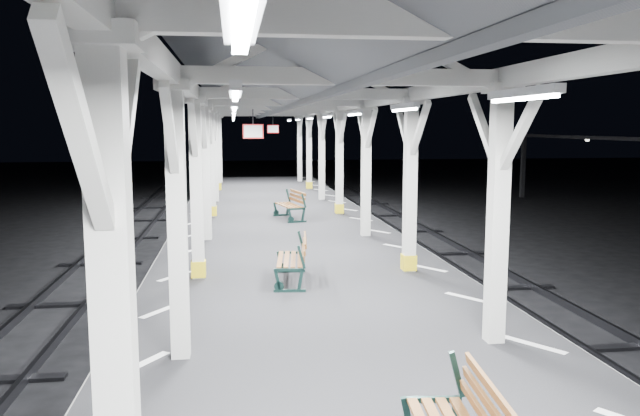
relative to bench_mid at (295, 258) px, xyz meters
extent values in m
plane|color=black|center=(0.26, -1.49, -1.44)|extent=(120.00, 120.00, 0.00)
cube|color=black|center=(0.26, -1.49, -0.94)|extent=(6.00, 50.00, 1.00)
cube|color=silver|center=(-2.19, -1.49, -0.43)|extent=(1.00, 48.00, 0.01)
cube|color=silver|center=(2.71, -1.49, -0.43)|extent=(1.00, 48.00, 0.01)
cube|color=#2D2D33|center=(-4.19, -1.49, -1.36)|extent=(0.08, 60.00, 0.16)
cube|color=#2D2D33|center=(4.71, -1.49, -1.36)|extent=(0.08, 60.00, 0.16)
cube|color=#2D2D33|center=(5.81, -1.49, -1.36)|extent=(0.08, 60.00, 0.16)
cube|color=black|center=(5.26, -1.49, -1.41)|extent=(2.20, 0.22, 0.06)
cube|color=beige|center=(-1.74, -7.49, 1.16)|extent=(0.22, 0.22, 3.20)
cube|color=beige|center=(-1.74, -7.49, 2.82)|extent=(0.40, 0.40, 0.12)
cube|color=beige|center=(-1.74, -6.94, 2.31)|extent=(0.10, 0.99, 0.99)
cube|color=beige|center=(-1.74, -8.04, 2.31)|extent=(0.10, 0.99, 0.99)
cube|color=beige|center=(-1.74, -3.49, 1.16)|extent=(0.22, 0.22, 3.20)
cube|color=beige|center=(-1.74, -3.49, 2.82)|extent=(0.40, 0.40, 0.12)
cube|color=beige|center=(-1.74, -2.94, 2.31)|extent=(0.10, 0.99, 0.99)
cube|color=beige|center=(-1.74, -4.04, 2.31)|extent=(0.10, 0.99, 0.99)
cube|color=beige|center=(-1.74, 0.51, 1.16)|extent=(0.22, 0.22, 3.20)
cube|color=beige|center=(-1.74, 0.51, 2.82)|extent=(0.40, 0.40, 0.12)
cube|color=gold|center=(-1.74, 0.51, -0.26)|extent=(0.26, 0.26, 0.30)
cube|color=beige|center=(-1.74, 1.06, 2.31)|extent=(0.10, 0.99, 0.99)
cube|color=beige|center=(-1.74, -0.04, 2.31)|extent=(0.10, 0.99, 0.99)
cube|color=beige|center=(-1.74, 4.51, 1.16)|extent=(0.22, 0.22, 3.20)
cube|color=beige|center=(-1.74, 4.51, 2.82)|extent=(0.40, 0.40, 0.12)
cube|color=beige|center=(-1.74, 5.06, 2.31)|extent=(0.10, 0.99, 0.99)
cube|color=beige|center=(-1.74, 3.96, 2.31)|extent=(0.10, 0.99, 0.99)
cube|color=beige|center=(-1.74, 8.51, 1.16)|extent=(0.22, 0.22, 3.20)
cube|color=beige|center=(-1.74, 8.51, 2.82)|extent=(0.40, 0.40, 0.12)
cube|color=gold|center=(-1.74, 8.51, -0.26)|extent=(0.26, 0.26, 0.30)
cube|color=beige|center=(-1.74, 9.06, 2.31)|extent=(0.10, 0.99, 0.99)
cube|color=beige|center=(-1.74, 7.96, 2.31)|extent=(0.10, 0.99, 0.99)
cube|color=beige|center=(-1.74, 12.51, 1.16)|extent=(0.22, 0.22, 3.20)
cube|color=beige|center=(-1.74, 12.51, 2.82)|extent=(0.40, 0.40, 0.12)
cube|color=beige|center=(-1.74, 13.06, 2.31)|extent=(0.10, 0.99, 0.99)
cube|color=beige|center=(-1.74, 11.96, 2.31)|extent=(0.10, 0.99, 0.99)
cube|color=beige|center=(-1.74, 16.51, 1.16)|extent=(0.22, 0.22, 3.20)
cube|color=beige|center=(-1.74, 16.51, 2.82)|extent=(0.40, 0.40, 0.12)
cube|color=gold|center=(-1.74, 16.51, -0.26)|extent=(0.26, 0.26, 0.30)
cube|color=beige|center=(-1.74, 17.06, 2.31)|extent=(0.10, 0.99, 0.99)
cube|color=beige|center=(-1.74, 15.96, 2.31)|extent=(0.10, 0.99, 0.99)
cube|color=beige|center=(-1.74, 20.51, 1.16)|extent=(0.22, 0.22, 3.20)
cube|color=beige|center=(-1.74, 20.51, 2.82)|extent=(0.40, 0.40, 0.12)
cube|color=beige|center=(-1.74, 21.06, 2.31)|extent=(0.10, 0.99, 0.99)
cube|color=beige|center=(-1.74, 19.96, 2.31)|extent=(0.10, 0.99, 0.99)
cube|color=beige|center=(2.26, -3.49, 1.16)|extent=(0.22, 0.22, 3.20)
cube|color=beige|center=(2.26, -3.49, 2.82)|extent=(0.40, 0.40, 0.12)
cube|color=beige|center=(2.26, -2.94, 2.31)|extent=(0.10, 0.99, 0.99)
cube|color=beige|center=(2.26, -4.04, 2.31)|extent=(0.10, 0.99, 0.99)
cube|color=beige|center=(2.26, 0.51, 1.16)|extent=(0.22, 0.22, 3.20)
cube|color=beige|center=(2.26, 0.51, 2.82)|extent=(0.40, 0.40, 0.12)
cube|color=gold|center=(2.26, 0.51, -0.26)|extent=(0.26, 0.26, 0.30)
cube|color=beige|center=(2.26, 1.06, 2.31)|extent=(0.10, 0.99, 0.99)
cube|color=beige|center=(2.26, -0.04, 2.31)|extent=(0.10, 0.99, 0.99)
cube|color=beige|center=(2.26, 4.51, 1.16)|extent=(0.22, 0.22, 3.20)
cube|color=beige|center=(2.26, 4.51, 2.82)|extent=(0.40, 0.40, 0.12)
cube|color=beige|center=(2.26, 5.06, 2.31)|extent=(0.10, 0.99, 0.99)
cube|color=beige|center=(2.26, 3.96, 2.31)|extent=(0.10, 0.99, 0.99)
cube|color=beige|center=(2.26, 8.51, 1.16)|extent=(0.22, 0.22, 3.20)
cube|color=beige|center=(2.26, 8.51, 2.82)|extent=(0.40, 0.40, 0.12)
cube|color=gold|center=(2.26, 8.51, -0.26)|extent=(0.26, 0.26, 0.30)
cube|color=beige|center=(2.26, 9.06, 2.31)|extent=(0.10, 0.99, 0.99)
cube|color=beige|center=(2.26, 7.96, 2.31)|extent=(0.10, 0.99, 0.99)
cube|color=beige|center=(2.26, 12.51, 1.16)|extent=(0.22, 0.22, 3.20)
cube|color=beige|center=(2.26, 12.51, 2.82)|extent=(0.40, 0.40, 0.12)
cube|color=beige|center=(2.26, 13.06, 2.31)|extent=(0.10, 0.99, 0.99)
cube|color=beige|center=(2.26, 11.96, 2.31)|extent=(0.10, 0.99, 0.99)
cube|color=beige|center=(2.26, 16.51, 1.16)|extent=(0.22, 0.22, 3.20)
cube|color=beige|center=(2.26, 16.51, 2.82)|extent=(0.40, 0.40, 0.12)
cube|color=gold|center=(2.26, 16.51, -0.26)|extent=(0.26, 0.26, 0.30)
cube|color=beige|center=(2.26, 17.06, 2.31)|extent=(0.10, 0.99, 0.99)
cube|color=beige|center=(2.26, 15.96, 2.31)|extent=(0.10, 0.99, 0.99)
cube|color=beige|center=(2.26, 20.51, 1.16)|extent=(0.22, 0.22, 3.20)
cube|color=beige|center=(2.26, 20.51, 2.82)|extent=(0.40, 0.40, 0.12)
cube|color=beige|center=(2.26, 21.06, 2.31)|extent=(0.10, 0.99, 0.99)
cube|color=beige|center=(2.26, 19.96, 2.31)|extent=(0.10, 0.99, 0.99)
cube|color=beige|center=(-1.74, -1.49, 2.94)|extent=(0.18, 48.00, 0.24)
cube|color=beige|center=(2.26, -1.49, 2.94)|extent=(0.18, 48.00, 0.24)
cube|color=beige|center=(0.26, -7.49, 2.94)|extent=(4.20, 0.14, 0.20)
cube|color=beige|center=(0.26, -3.49, 2.94)|extent=(4.20, 0.14, 0.20)
cube|color=beige|center=(0.26, 0.51, 2.94)|extent=(4.20, 0.14, 0.20)
cube|color=beige|center=(0.26, 4.51, 2.94)|extent=(4.20, 0.14, 0.20)
cube|color=beige|center=(0.26, 8.51, 2.94)|extent=(4.20, 0.14, 0.20)
cube|color=beige|center=(0.26, 12.51, 2.94)|extent=(4.20, 0.14, 0.20)
cube|color=beige|center=(0.26, 16.51, 2.94)|extent=(4.20, 0.14, 0.20)
cube|color=beige|center=(0.26, 20.51, 2.94)|extent=(4.20, 0.14, 0.20)
cube|color=beige|center=(0.26, -1.49, 3.86)|extent=(0.16, 48.00, 0.20)
cube|color=#4E5256|center=(-1.04, -1.49, 3.48)|extent=(2.80, 49.00, 1.45)
cube|color=#4E5256|center=(1.56, -1.49, 3.48)|extent=(2.80, 49.00, 1.45)
cube|color=white|center=(-1.04, -9.49, 2.61)|extent=(0.05, 1.25, 0.05)
cube|color=silver|center=(-1.04, -5.49, 2.66)|extent=(0.10, 1.35, 0.08)
cube|color=white|center=(-1.04, -5.49, 2.61)|extent=(0.05, 1.25, 0.05)
cube|color=silver|center=(-1.04, -1.49, 2.66)|extent=(0.10, 1.35, 0.08)
cube|color=white|center=(-1.04, -1.49, 2.61)|extent=(0.05, 1.25, 0.05)
cube|color=silver|center=(-1.04, 2.51, 2.66)|extent=(0.10, 1.35, 0.08)
cube|color=white|center=(-1.04, 2.51, 2.61)|extent=(0.05, 1.25, 0.05)
cube|color=silver|center=(-1.04, 6.51, 2.66)|extent=(0.10, 1.35, 0.08)
cube|color=white|center=(-1.04, 6.51, 2.61)|extent=(0.05, 1.25, 0.05)
cube|color=silver|center=(-1.04, 10.51, 2.66)|extent=(0.10, 1.35, 0.08)
cube|color=white|center=(-1.04, 10.51, 2.61)|extent=(0.05, 1.25, 0.05)
cube|color=silver|center=(-1.04, 14.51, 2.66)|extent=(0.10, 1.35, 0.08)
cube|color=white|center=(-1.04, 14.51, 2.61)|extent=(0.05, 1.25, 0.05)
cube|color=silver|center=(-1.04, 18.51, 2.66)|extent=(0.10, 1.35, 0.08)
cube|color=white|center=(-1.04, 18.51, 2.61)|extent=(0.05, 1.25, 0.05)
cube|color=silver|center=(1.56, -5.49, 2.66)|extent=(0.10, 1.35, 0.08)
cube|color=white|center=(1.56, -5.49, 2.61)|extent=(0.05, 1.25, 0.05)
cube|color=silver|center=(1.56, -1.49, 2.66)|extent=(0.10, 1.35, 0.08)
cube|color=white|center=(1.56, -1.49, 2.61)|extent=(0.05, 1.25, 0.05)
cube|color=silver|center=(1.56, 2.51, 2.66)|extent=(0.10, 1.35, 0.08)
cube|color=white|center=(1.56, 2.51, 2.61)|extent=(0.05, 1.25, 0.05)
cube|color=silver|center=(1.56, 6.51, 2.66)|extent=(0.10, 1.35, 0.08)
cube|color=white|center=(1.56, 6.51, 2.61)|extent=(0.05, 1.25, 0.05)
cube|color=silver|center=(1.56, 10.51, 2.66)|extent=(0.10, 1.35, 0.08)
cube|color=white|center=(1.56, 10.51, 2.61)|extent=(0.05, 1.25, 0.05)
cube|color=silver|center=(1.56, 14.51, 2.66)|extent=(0.10, 1.35, 0.08)
cube|color=white|center=(1.56, 14.51, 2.61)|extent=(0.05, 1.25, 0.05)
cube|color=silver|center=(1.56, 18.51, 2.66)|extent=(0.10, 1.35, 0.08)
cube|color=white|center=(1.56, 18.51, 2.61)|extent=(0.05, 1.25, 0.05)
cylinder|color=black|center=(-0.58, 4.40, 2.58)|extent=(0.02, 0.02, 0.36)
cube|color=red|center=(-0.58, 4.40, 2.23)|extent=(0.50, 0.03, 0.35)
cube|color=white|center=(-0.58, 4.40, 2.23)|extent=(0.44, 0.04, 0.29)
cylinder|color=black|center=(0.66, 16.36, 2.58)|extent=(0.02, 0.02, 0.36)
cube|color=red|center=(0.66, 16.36, 2.23)|extent=(0.50, 0.03, 0.35)
cube|color=white|center=(0.66, 16.36, 2.23)|extent=(0.44, 0.05, 0.29)
cube|color=black|center=(14.26, 20.51, 0.21)|extent=(0.20, 0.20, 3.30)
sphere|color=silver|center=(14.26, 14.51, 1.78)|extent=(0.20, 0.20, 0.20)
sphere|color=silver|center=(14.26, 20.51, 1.78)|extent=(0.20, 0.20, 0.20)
cube|color=#122B27|center=(0.84, -5.96, 0.20)|extent=(0.16, 0.06, 0.42)
cube|color=brown|center=(0.82, -6.72, 0.25)|extent=(0.19, 1.45, 0.09)
cube|color=brown|center=(0.84, -6.72, 0.38)|extent=(0.19, 1.45, 0.09)
cube|color=#122B27|center=(-0.16, -0.71, -0.41)|extent=(0.55, 0.11, 0.05)
cube|color=#122B27|center=(-0.36, -0.69, -0.23)|extent=(0.14, 0.06, 0.42)
cube|color=#122B27|center=(0.02, -0.73, -0.23)|extent=(0.13, 0.06, 0.42)
cube|color=#122B27|center=(0.04, -0.74, 0.17)|extent=(0.15, 0.06, 0.40)
cube|color=#122B27|center=(-0.01, 0.73, -0.41)|extent=(0.55, 0.11, 0.05)
cube|color=#122B27|center=(-0.21, 0.75, -0.23)|extent=(0.14, 0.06, 0.42)
cube|color=#122B27|center=(0.17, 0.71, -0.23)|extent=(0.13, 0.06, 0.42)
cube|color=#122B27|center=(0.19, 0.71, 0.17)|extent=(0.15, 0.06, 0.40)
cube|color=brown|center=(-0.27, 0.03, -0.03)|extent=(0.23, 1.38, 0.03)
cube|color=brown|center=(-0.15, 0.02, -0.03)|extent=(0.23, 1.38, 0.03)
cube|color=brown|center=(-0.03, 0.00, -0.03)|extent=(0.23, 1.38, 0.03)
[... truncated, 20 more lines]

